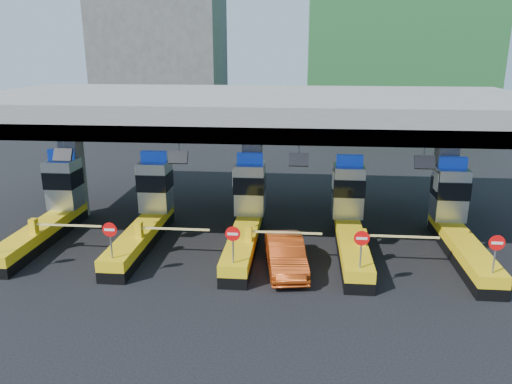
{
  "coord_description": "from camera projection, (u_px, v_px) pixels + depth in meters",
  "views": [
    {
      "loc": [
        2.64,
        -22.8,
        9.3
      ],
      "look_at": [
        0.48,
        0.0,
        2.63
      ],
      "focal_mm": 35.0,
      "sensor_mm": 36.0,
      "label": 1
    }
  ],
  "objects": [
    {
      "name": "toll_lane_right",
      "position": [
        350.0,
        217.0,
        24.06
      ],
      "size": [
        4.43,
        8.0,
        4.16
      ],
      "color": "black",
      "rests_on": "ground"
    },
    {
      "name": "bg_building_concrete",
      "position": [
        161.0,
        50.0,
        57.8
      ],
      "size": [
        14.0,
        10.0,
        18.0
      ],
      "primitive_type": "cube",
      "color": "#4C4C49",
      "rests_on": "ground"
    },
    {
      "name": "toll_lane_left",
      "position": [
        148.0,
        211.0,
        24.97
      ],
      "size": [
        4.43,
        8.0,
        4.16
      ],
      "color": "black",
      "rests_on": "ground"
    },
    {
      "name": "toll_lane_far_left",
      "position": [
        52.0,
        208.0,
        25.42
      ],
      "size": [
        4.43,
        8.0,
        4.16
      ],
      "color": "black",
      "rests_on": "ground"
    },
    {
      "name": "toll_lane_far_right",
      "position": [
        456.0,
        221.0,
        23.61
      ],
      "size": [
        4.43,
        8.0,
        4.16
      ],
      "color": "black",
      "rests_on": "ground"
    },
    {
      "name": "red_car",
      "position": [
        286.0,
        254.0,
        21.46
      ],
      "size": [
        2.16,
        4.56,
        1.45
      ],
      "primitive_type": "imported",
      "rotation": [
        0.0,
        0.0,
        0.15
      ],
      "color": "#A4350C",
      "rests_on": "ground"
    },
    {
      "name": "ground",
      "position": [
        246.0,
        243.0,
        24.64
      ],
      "size": [
        120.0,
        120.0,
        0.0
      ],
      "primitive_type": "plane",
      "color": "black",
      "rests_on": "ground"
    },
    {
      "name": "toll_canopy",
      "position": [
        252.0,
        111.0,
        25.67
      ],
      "size": [
        28.0,
        12.09,
        7.0
      ],
      "color": "slate",
      "rests_on": "ground"
    },
    {
      "name": "toll_lane_center",
      "position": [
        247.0,
        214.0,
        24.51
      ],
      "size": [
        4.43,
        8.0,
        4.16
      ],
      "color": "black",
      "rests_on": "ground"
    }
  ]
}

